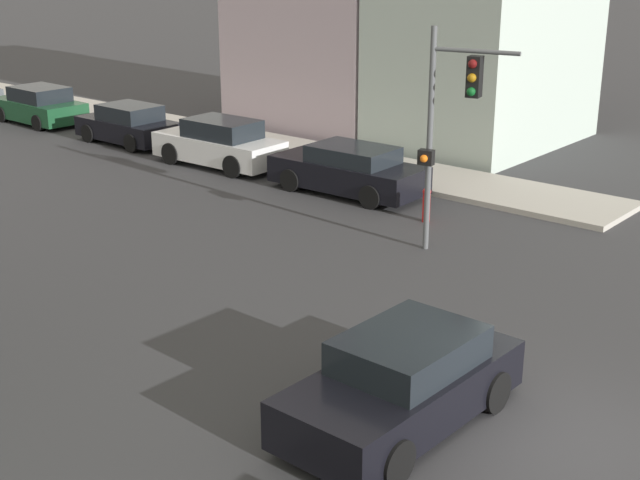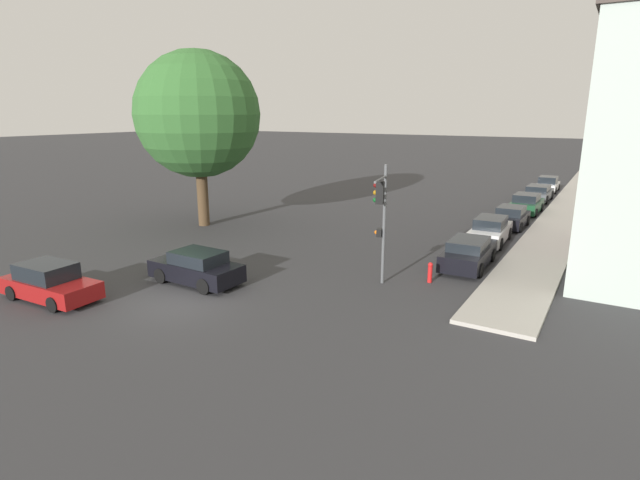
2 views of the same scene
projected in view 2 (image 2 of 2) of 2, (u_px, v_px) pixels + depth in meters
ground_plane at (178, 303)px, 19.60m from camera, size 300.00×300.00×0.00m
sidewalk_strip at (573, 201)px, 41.89m from camera, size 2.87×60.00×0.16m
street_tree at (198, 115)px, 31.46m from camera, size 7.92×7.92×11.12m
traffic_signal at (381, 210)px, 20.72m from camera, size 0.86×2.09×5.20m
crossing_car_0 at (197, 268)px, 21.79m from camera, size 4.23×1.99×1.46m
crossing_car_1 at (50, 283)px, 19.91m from camera, size 4.27×1.99×1.48m
parked_car_0 at (469, 253)px, 24.13m from camera, size 2.03×4.63×1.41m
parked_car_1 at (490, 231)px, 28.47m from camera, size 1.94×4.50×1.54m
parked_car_2 at (511, 217)px, 32.43m from camera, size 1.88×3.98×1.40m
parked_car_3 at (526, 204)px, 37.06m from camera, size 2.03×4.19×1.45m
parked_car_4 at (538, 193)px, 42.24m from camera, size 2.04×4.72×1.32m
parked_car_5 at (548, 184)px, 47.29m from camera, size 1.85×4.00×1.43m
fire_hydrant at (430, 272)px, 21.92m from camera, size 0.22×0.22×0.92m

